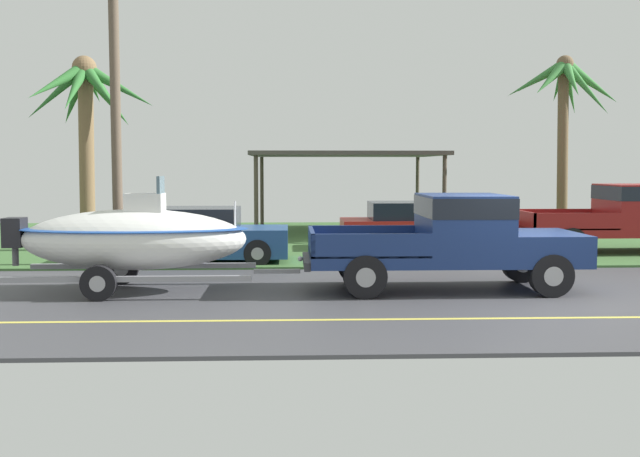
{
  "coord_description": "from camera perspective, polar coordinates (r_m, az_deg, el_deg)",
  "views": [
    {
      "loc": [
        -4.53,
        -13.41,
        2.41
      ],
      "look_at": [
        -3.93,
        1.45,
        1.17
      ],
      "focal_mm": 42.15,
      "sensor_mm": 36.0,
      "label": 1
    }
  ],
  "objects": [
    {
      "name": "palm_tree_mid",
      "position": [
        22.12,
        -17.31,
        8.82
      ],
      "size": [
        3.72,
        3.31,
        5.47
      ],
      "color": "brown",
      "rests_on": "ground"
    },
    {
      "name": "parked_sedan_far",
      "position": [
        18.98,
        -9.48,
        -0.56
      ],
      "size": [
        4.52,
        1.92,
        1.38
      ],
      "color": "#234C89",
      "rests_on": "ground"
    },
    {
      "name": "ground",
      "position": [
        22.39,
        9.36,
        -1.51
      ],
      "size": [
        36.0,
        22.0,
        0.11
      ],
      "color": "#424247"
    },
    {
      "name": "parked_pickup_background",
      "position": [
        22.33,
        22.7,
        0.91
      ],
      "size": [
        5.73,
        2.04,
        1.91
      ],
      "color": "maroon",
      "rests_on": "ground"
    },
    {
      "name": "carport_awning",
      "position": [
        27.12,
        1.91,
        5.55
      ],
      "size": [
        6.67,
        5.7,
        2.91
      ],
      "color": "#4C4238",
      "rests_on": "ground"
    },
    {
      "name": "palm_tree_far_left",
      "position": [
        25.41,
        18.08,
        9.36
      ],
      "size": [
        3.72,
        2.77,
        5.92
      ],
      "color": "brown",
      "rests_on": "ground"
    },
    {
      "name": "parked_sedan_near",
      "position": [
        21.91,
        7.76,
        0.17
      ],
      "size": [
        4.78,
        1.87,
        1.38
      ],
      "color": "#B21E19",
      "rests_on": "ground"
    },
    {
      "name": "utility_pole",
      "position": [
        18.72,
        -15.26,
        8.73
      ],
      "size": [
        0.24,
        1.8,
        7.22
      ],
      "color": "brown",
      "rests_on": "ground"
    },
    {
      "name": "pickup_truck_towing",
      "position": [
        14.87,
        10.65,
        -0.64
      ],
      "size": [
        5.47,
        2.08,
        1.86
      ],
      "color": "navy",
      "rests_on": "ground"
    },
    {
      "name": "boat_on_trailer",
      "position": [
        14.8,
        -13.99,
        -0.76
      ],
      "size": [
        5.61,
        2.15,
        2.22
      ],
      "color": "gray",
      "rests_on": "ground"
    }
  ]
}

